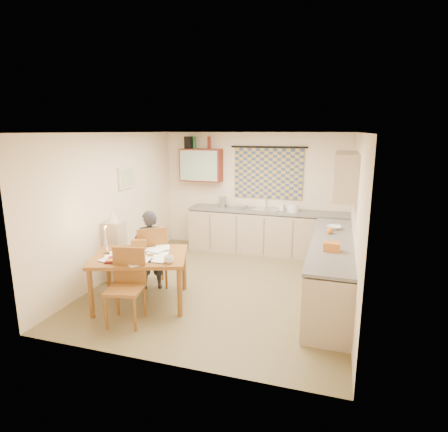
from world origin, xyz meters
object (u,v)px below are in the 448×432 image
(shelf_stand, at_px, (115,251))
(person, at_px, (150,250))
(chair_far, at_px, (152,268))
(counter_right, at_px, (331,270))
(dining_table, at_px, (141,279))
(stove, at_px, (328,304))
(counter_back, at_px, (267,232))

(shelf_stand, bearing_deg, person, -8.94)
(chair_far, distance_m, person, 0.34)
(chair_far, xyz_separation_m, person, (0.02, -0.07, 0.33))
(person, bearing_deg, counter_right, 162.86)
(person, bearing_deg, dining_table, 75.84)
(counter_right, bearing_deg, dining_table, -159.82)
(person, bearing_deg, shelf_stand, -35.44)
(person, height_order, shelf_stand, person)
(stove, height_order, chair_far, chair_far)
(stove, relative_size, person, 0.68)
(counter_back, height_order, counter_right, same)
(stove, relative_size, dining_table, 0.56)
(stove, relative_size, shelf_stand, 0.86)
(dining_table, relative_size, person, 1.22)
(chair_far, bearing_deg, shelf_stand, -39.25)
(counter_back, distance_m, counter_right, 2.35)
(counter_back, relative_size, stove, 3.71)
(dining_table, distance_m, person, 0.60)
(counter_back, distance_m, person, 2.79)
(counter_back, height_order, dining_table, counter_back)
(counter_back, bearing_deg, stove, -66.27)
(counter_right, bearing_deg, stove, -90.00)
(dining_table, bearing_deg, counter_back, 46.31)
(shelf_stand, bearing_deg, stove, -12.97)
(shelf_stand, bearing_deg, counter_right, 5.58)
(dining_table, xyz_separation_m, shelf_stand, (-0.85, 0.64, 0.14))
(dining_table, bearing_deg, shelf_stand, 124.00)
(chair_far, bearing_deg, person, 71.67)
(counter_back, xyz_separation_m, counter_right, (1.35, -1.92, -0.00))
(counter_right, height_order, stove, counter_right)
(counter_right, relative_size, stove, 3.32)
(stove, bearing_deg, dining_table, 176.30)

